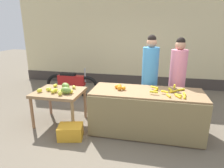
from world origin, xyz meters
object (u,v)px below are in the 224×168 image
vendor_woman_pink_shirt (177,80)px  parked_motorcycle (72,83)px  produce_sack (101,104)px  produce_crate (71,132)px  vendor_woman_blue_shirt (150,78)px

vendor_woman_pink_shirt → parked_motorcycle: bearing=163.5°
parked_motorcycle → produce_sack: 1.48m
parked_motorcycle → produce_crate: (0.87, -2.10, -0.27)m
vendor_woman_blue_shirt → produce_sack: (-1.09, 0.00, -0.71)m
produce_crate → produce_sack: size_ratio=0.99×
vendor_woman_blue_shirt → produce_sack: vendor_woman_blue_shirt is taller
vendor_woman_blue_shirt → vendor_woman_pink_shirt: size_ratio=1.03×
produce_crate → produce_sack: bearing=76.8°
vendor_woman_pink_shirt → parked_motorcycle: 2.98m
parked_motorcycle → produce_sack: bearing=-38.5°
vendor_woman_blue_shirt → produce_crate: vendor_woman_blue_shirt is taller
vendor_woman_blue_shirt → produce_sack: 1.30m
parked_motorcycle → produce_sack: (1.15, -0.91, -0.18)m
vendor_woman_blue_shirt → produce_crate: size_ratio=4.18×
vendor_woman_blue_shirt → vendor_woman_pink_shirt: (0.58, 0.08, -0.03)m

